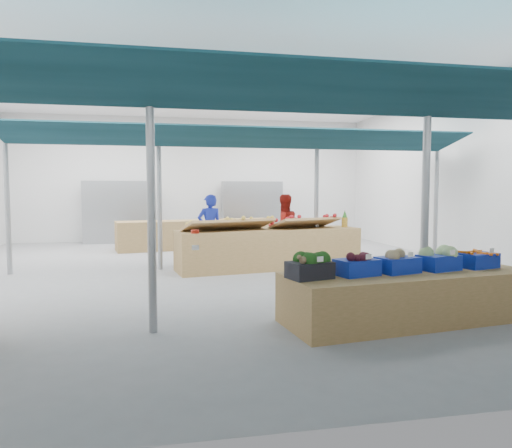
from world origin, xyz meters
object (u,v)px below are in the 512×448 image
at_px(fruit_counter, 269,249).
at_px(vendor_left, 210,229).
at_px(veg_counter, 409,296).
at_px(vendor_right, 284,227).

distance_m(fruit_counter, vendor_left, 1.67).
xyz_separation_m(fruit_counter, vendor_left, (-1.20, 1.10, 0.37)).
distance_m(veg_counter, fruit_counter, 4.39).
height_order(vendor_left, vendor_right, same).
height_order(veg_counter, fruit_counter, fruit_counter).
distance_m(vendor_left, vendor_right, 1.80).
bearing_deg(veg_counter, vendor_right, 85.38).
bearing_deg(veg_counter, vendor_left, 103.47).
height_order(veg_counter, vendor_right, vendor_right).
relative_size(veg_counter, vendor_left, 2.04).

